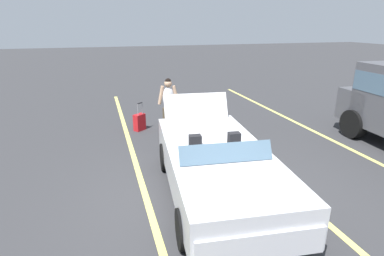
% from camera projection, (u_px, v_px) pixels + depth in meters
% --- Properties ---
extents(ground_plane, '(80.00, 80.00, 0.00)m').
position_uv_depth(ground_plane, '(216.00, 195.00, 5.84)').
color(ground_plane, '#333335').
extents(lot_line_near, '(18.00, 0.12, 0.01)m').
position_uv_depth(lot_line_near, '(149.00, 206.00, 5.49)').
color(lot_line_near, '#EAE066').
rests_on(lot_line_near, ground_plane).
extents(lot_line_mid, '(18.00, 0.12, 0.01)m').
position_uv_depth(lot_line_mid, '(282.00, 185.00, 6.22)').
color(lot_line_mid, '#EAE066').
rests_on(lot_line_mid, ground_plane).
extents(convertible_car, '(4.33, 2.18, 1.52)m').
position_uv_depth(convertible_car, '(220.00, 172.00, 5.46)').
color(convertible_car, silver).
rests_on(convertible_car, ground_plane).
extents(suitcase_large_black, '(0.55, 0.46, 0.74)m').
position_uv_depth(suitcase_large_black, '(201.00, 124.00, 8.80)').
color(suitcase_large_black, black).
rests_on(suitcase_large_black, ground_plane).
extents(suitcase_medium_bright, '(0.42, 0.28, 0.98)m').
position_uv_depth(suitcase_medium_bright, '(203.00, 119.00, 9.39)').
color(suitcase_medium_bright, '#1E479E').
rests_on(suitcase_medium_bright, ground_plane).
extents(suitcase_small_carryon, '(0.37, 0.39, 0.86)m').
position_uv_depth(suitcase_small_carryon, '(139.00, 122.00, 9.31)').
color(suitcase_small_carryon, red).
rests_on(suitcase_small_carryon, ground_plane).
extents(traveler_person, '(0.28, 0.61, 1.65)m').
position_uv_depth(traveler_person, '(169.00, 104.00, 8.67)').
color(traveler_person, '#4C3F2D').
rests_on(traveler_person, ground_plane).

